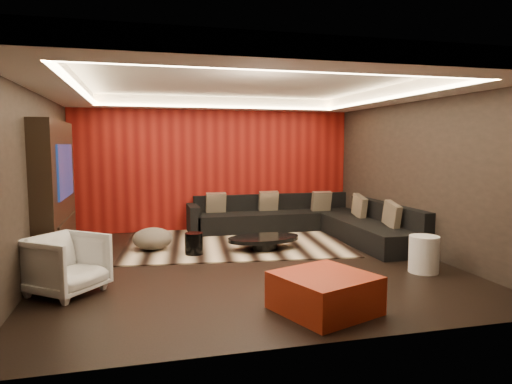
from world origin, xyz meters
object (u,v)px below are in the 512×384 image
object	(u,v)px
coffee_table	(264,243)
orange_ottoman	(324,293)
white_side_table	(424,254)
armchair	(66,265)
sectional_sofa	(309,222)
drum_stool	(194,244)

from	to	relation	value
coffee_table	orange_ottoman	size ratio (longest dim) A/B	1.36
white_side_table	coffee_table	bearing A→B (deg)	134.59
armchair	orange_ottoman	bearing A→B (deg)	-76.39
orange_ottoman	sectional_sofa	world-z (taller)	sectional_sofa
orange_ottoman	armchair	bearing A→B (deg)	154.95
drum_stool	sectional_sofa	xyz separation A→B (m)	(2.48, 1.16, 0.06)
drum_stool	armchair	distance (m)	2.38
drum_stool	sectional_sofa	distance (m)	2.74
orange_ottoman	sectional_sofa	distance (m)	4.31
drum_stool	orange_ottoman	size ratio (longest dim) A/B	0.38
white_side_table	sectional_sofa	size ratio (longest dim) A/B	0.15
white_side_table	sectional_sofa	distance (m)	3.06
coffee_table	drum_stool	distance (m)	1.23
white_side_table	armchair	size ratio (longest dim) A/B	0.65
drum_stool	orange_ottoman	bearing A→B (deg)	-69.28
coffee_table	armchair	world-z (taller)	armchair
white_side_table	orange_ottoman	world-z (taller)	white_side_table
drum_stool	armchair	xyz separation A→B (m)	(-1.76, -1.59, 0.17)
drum_stool	armchair	bearing A→B (deg)	-137.82
coffee_table	armchair	size ratio (longest dim) A/B	1.59
armchair	sectional_sofa	size ratio (longest dim) A/B	0.22
orange_ottoman	drum_stool	bearing A→B (deg)	110.72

